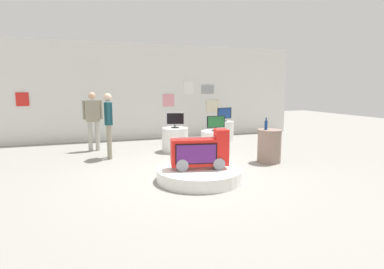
# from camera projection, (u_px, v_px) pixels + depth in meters

# --- Properties ---
(ground_plane) EXTENTS (30.00, 30.00, 0.00)m
(ground_plane) POSITION_uv_depth(u_px,v_px,m) (189.00, 176.00, 6.51)
(ground_plane) COLOR gray
(back_wall_display) EXTENTS (11.87, 0.13, 3.36)m
(back_wall_display) POSITION_uv_depth(u_px,v_px,m) (143.00, 92.00, 11.04)
(back_wall_display) COLOR silver
(back_wall_display) RESTS_ON ground
(main_display_pedestal) EXTENTS (1.69, 1.69, 0.24)m
(main_display_pedestal) POSITION_uv_depth(u_px,v_px,m) (199.00, 174.00, 6.16)
(main_display_pedestal) COLOR white
(main_display_pedestal) RESTS_ON ground
(novelty_firetruck_tv) EXTENTS (1.16, 0.56, 0.78)m
(novelty_firetruck_tv) POSITION_uv_depth(u_px,v_px,m) (201.00, 153.00, 6.09)
(novelty_firetruck_tv) COLOR gray
(novelty_firetruck_tv) RESTS_ON main_display_pedestal
(display_pedestal_left_rear) EXTENTS (0.75, 0.75, 0.68)m
(display_pedestal_left_rear) POSITION_uv_depth(u_px,v_px,m) (175.00, 140.00, 8.96)
(display_pedestal_left_rear) COLOR white
(display_pedestal_left_rear) RESTS_ON ground
(tv_on_left_rear) EXTENTS (0.51, 0.23, 0.44)m
(tv_on_left_rear) POSITION_uv_depth(u_px,v_px,m) (175.00, 120.00, 8.87)
(tv_on_left_rear) COLOR black
(tv_on_left_rear) RESTS_ON display_pedestal_left_rear
(display_pedestal_center_rear) EXTENTS (0.78, 0.78, 0.68)m
(display_pedestal_center_rear) POSITION_uv_depth(u_px,v_px,m) (216.00, 144.00, 8.31)
(display_pedestal_center_rear) COLOR white
(display_pedestal_center_rear) RESTS_ON ground
(tv_on_center_rear) EXTENTS (0.50, 0.21, 0.40)m
(tv_on_center_rear) POSITION_uv_depth(u_px,v_px,m) (216.00, 123.00, 8.22)
(tv_on_center_rear) COLOR black
(tv_on_center_rear) RESTS_ON display_pedestal_center_rear
(display_pedestal_right_rear) EXTENTS (0.65, 0.65, 0.68)m
(display_pedestal_right_rear) POSITION_uv_depth(u_px,v_px,m) (224.00, 131.00, 10.73)
(display_pedestal_right_rear) COLOR white
(display_pedestal_right_rear) RESTS_ON ground
(tv_on_right_rear) EXTENTS (0.58, 0.20, 0.47)m
(tv_on_right_rear) POSITION_uv_depth(u_px,v_px,m) (224.00, 114.00, 10.63)
(tv_on_right_rear) COLOR black
(tv_on_right_rear) RESTS_ON display_pedestal_right_rear
(side_table_round) EXTENTS (0.59, 0.59, 0.81)m
(side_table_round) POSITION_uv_depth(u_px,v_px,m) (269.00, 146.00, 7.63)
(side_table_round) COLOR gray
(side_table_round) RESTS_ON ground
(bottle_on_side_table) EXTENTS (0.07, 0.07, 0.30)m
(bottle_on_side_table) POSITION_uv_depth(u_px,v_px,m) (266.00, 125.00, 7.52)
(bottle_on_side_table) COLOR navy
(bottle_on_side_table) RESTS_ON side_table_round
(shopper_browsing_near_truck) EXTENTS (0.22, 0.56, 1.69)m
(shopper_browsing_near_truck) POSITION_uv_depth(u_px,v_px,m) (108.00, 121.00, 7.96)
(shopper_browsing_near_truck) COLOR gray
(shopper_browsing_near_truck) RESTS_ON ground
(shopper_browsing_rear) EXTENTS (0.56, 0.20, 1.70)m
(shopper_browsing_rear) POSITION_uv_depth(u_px,v_px,m) (93.00, 117.00, 8.95)
(shopper_browsing_rear) COLOR #B2ADA3
(shopper_browsing_rear) RESTS_ON ground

